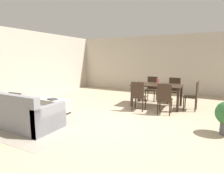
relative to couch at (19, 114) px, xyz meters
The scene contains 14 objects.
ground_plane 2.50m from the couch, 28.15° to the left, with size 10.80×10.80×0.00m, color tan.
wall_back 6.63m from the couch, 70.49° to the left, with size 9.00×0.12×2.70m, color #BCB2A0.
wall_left 3.04m from the couch, 144.21° to the left, with size 0.12×11.00×2.70m, color #BCB2A0.
area_rug 0.68m from the couch, 91.51° to the left, with size 3.00×2.80×0.01m, color gray.
couch is the anchor object (origin of this frame).
ottoman_table 1.19m from the couch, 91.59° to the left, with size 1.04×0.45×0.42m.
dining_table 4.23m from the couch, 53.19° to the left, with size 1.61×0.90×0.76m.
dining_chair_near_left 3.35m from the couch, 49.90° to the left, with size 0.41×0.41×0.92m.
dining_chair_near_right 3.91m from the couch, 40.70° to the left, with size 0.42×0.42×0.92m.
dining_chair_far_left 4.71m from the couch, 63.07° to the left, with size 0.40×0.40×0.92m.
dining_chair_far_right 5.14m from the couch, 54.66° to the left, with size 0.41×0.41×0.92m.
dining_chair_head_east 5.01m from the couch, 42.71° to the left, with size 0.42×0.42×0.92m.
vase_centerpiece 4.26m from the couch, 52.39° to the left, with size 0.12×0.12×0.21m, color #B26659.
book_on_ottoman 1.14m from the couch, 91.03° to the left, with size 0.26×0.20×0.03m, color #333338.
Camera 1 is at (1.82, -3.99, 1.65)m, focal length 29.67 mm.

